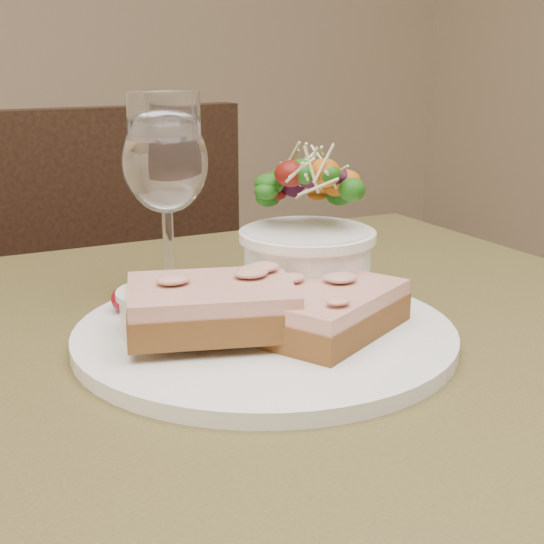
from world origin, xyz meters
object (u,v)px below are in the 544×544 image
dinner_plate (265,334)px  sandwich_back (211,306)px  cafe_table (273,474)px  chair_far (90,447)px  sandwich_front (322,309)px  salad_bowl (307,232)px  ramekin (162,310)px  wine_glass (165,168)px

dinner_plate → sandwich_back: 0.06m
cafe_table → sandwich_back: 0.15m
chair_far → sandwich_back: 0.88m
cafe_table → sandwich_front: sandwich_front is taller
sandwich_back → salad_bowl: 0.13m
sandwich_front → salad_bowl: (0.03, 0.08, 0.04)m
cafe_table → ramekin: (-0.07, 0.05, 0.13)m
chair_far → salad_bowl: 0.86m
dinner_plate → ramekin: (-0.08, 0.02, 0.03)m
wine_glass → chair_far: bearing=86.3°
ramekin → wine_glass: wine_glass is taller
sandwich_front → wine_glass: 0.20m
sandwich_back → ramekin: sandwich_back is taller
chair_far → salad_bowl: (0.06, -0.67, 0.53)m
wine_glass → cafe_table: bearing=-81.3°
dinner_plate → salad_bowl: 0.11m
cafe_table → dinner_plate: size_ratio=2.65×
sandwich_front → ramekin: size_ratio=2.40×
sandwich_front → sandwich_back: bearing=136.4°
cafe_table → ramekin: bearing=143.2°
dinner_plate → salad_bowl: bearing=38.0°
chair_far → sandwich_back: (-0.05, -0.73, 0.49)m
cafe_table → sandwich_front: bearing=7.2°
cafe_table → sandwich_back: sandwich_back is taller
cafe_table → salad_bowl: bearing=47.8°
sandwich_back → ramekin: (-0.03, 0.02, -0.01)m
sandwich_back → salad_bowl: salad_bowl is taller
sandwich_front → sandwich_back: (-0.08, 0.02, 0.01)m
chair_far → salad_bowl: chair_far is taller
chair_far → wine_glass: 0.83m
chair_far → wine_glass: bearing=84.0°
cafe_table → dinner_plate: dinner_plate is taller
cafe_table → wine_glass: bearing=98.7°
sandwich_front → ramekin: bearing=130.4°
salad_bowl → wine_glass: size_ratio=0.73×
dinner_plate → cafe_table: bearing=-104.9°
chair_far → cafe_table: bearing=86.6°
cafe_table → sandwich_back: size_ratio=5.42×
ramekin → sandwich_front: bearing=-21.8°
sandwich_back → wine_glass: (0.01, 0.13, 0.09)m
sandwich_back → sandwich_front: bearing=1.0°
dinner_plate → wine_glass: 0.18m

